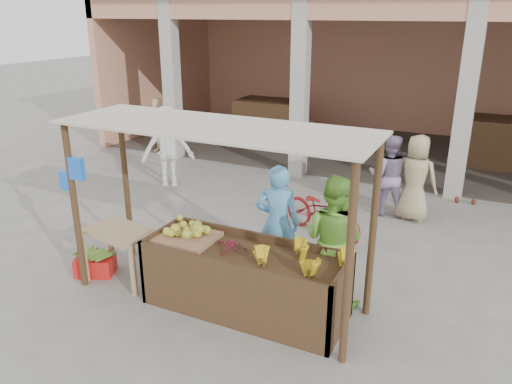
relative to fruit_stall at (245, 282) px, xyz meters
The scene contains 19 objects.
ground 0.64m from the fruit_stall, behind, with size 60.00×60.00×0.00m, color slate.
market_building 9.23m from the fruit_stall, 92.86° to the left, with size 14.40×6.40×4.20m.
fruit_stall is the anchor object (origin of this frame).
stall_awning 1.66m from the fruit_stall, behind, with size 4.09×1.35×2.39m.
banana_heap 0.91m from the fruit_stall, ahead, with size 1.03×0.56×0.19m, color gold, non-canonical shape.
melon_tray 1.02m from the fruit_stall, behind, with size 0.77×0.67×0.20m.
berry_heap 0.52m from the fruit_stall, behind, with size 0.44×0.36×0.14m, color maroon.
side_table 1.96m from the fruit_stall, behind, with size 1.08×0.82×0.79m.
papaya_pile 2.01m from the fruit_stall, behind, with size 0.77×0.44×0.22m, color #4B7E29, non-canonical shape.
red_crate 2.44m from the fruit_stall, behind, with size 0.54×0.39×0.28m, color red.
plantain_bundle 2.43m from the fruit_stall, behind, with size 0.43×0.30×0.09m, color olive, non-canonical shape.
produce_sacks 5.80m from the fruit_stall, 66.87° to the left, with size 0.71×0.44×0.54m.
vendor_blue 1.06m from the fruit_stall, 87.20° to the left, with size 0.69×0.51×1.84m, color #59ACEA.
vendor_green 1.29m from the fruit_stall, 38.62° to the left, with size 0.89×0.52×1.86m, color #78BD3F.
motorcycle 2.64m from the fruit_stall, 86.81° to the left, with size 1.72×0.59×0.90m, color maroon.
shopper_a 5.28m from the fruit_stall, 136.00° to the left, with size 1.23×0.62×1.92m, color silver.
shopper_c 4.33m from the fruit_stall, 70.62° to the left, with size 0.86×0.56×1.79m, color tan.
shopper_e 8.12m from the fruit_stall, 134.32° to the left, with size 0.58×0.44×1.56m, color #F6D68F.
shopper_f 4.22m from the fruit_stall, 77.10° to the left, with size 0.83×0.48×1.70m, color #937DA4.
Camera 1 is at (3.10, -5.00, 3.68)m, focal length 35.00 mm.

